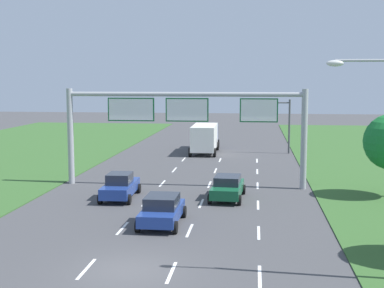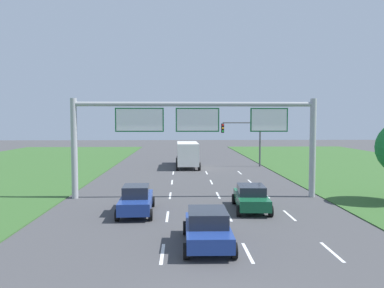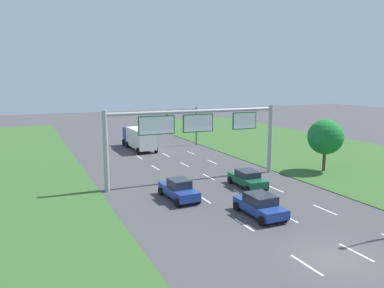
{
  "view_description": "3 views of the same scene",
  "coord_description": "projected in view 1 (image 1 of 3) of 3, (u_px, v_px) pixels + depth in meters",
  "views": [
    {
      "loc": [
        4.96,
        -20.29,
        7.67
      ],
      "look_at": [
        0.85,
        14.7,
        3.38
      ],
      "focal_mm": 50.0,
      "sensor_mm": 36.0,
      "label": 1
    },
    {
      "loc": [
        -1.01,
        -8.97,
        5.38
      ],
      "look_at": [
        -0.18,
        17.47,
        3.79
      ],
      "focal_mm": 35.0,
      "sensor_mm": 36.0,
      "label": 2
    },
    {
      "loc": [
        -14.6,
        -13.92,
        9.43
      ],
      "look_at": [
        -0.88,
        16.21,
        3.77
      ],
      "focal_mm": 35.0,
      "sensor_mm": 36.0,
      "label": 3
    }
  ],
  "objects": [
    {
      "name": "ground_plane",
      "position": [
        128.0,
        271.0,
        21.5
      ],
      "size": [
        200.0,
        200.0,
        0.0
      ],
      "primitive_type": "plane",
      "color": "#424244"
    },
    {
      "name": "lane_dashes_slip",
      "position": [
        259.0,
        233.0,
        26.81
      ],
      "size": [
        0.14,
        50.4,
        0.01
      ],
      "color": "white",
      "rests_on": "ground_plane"
    },
    {
      "name": "car_near_red",
      "position": [
        162.0,
        210.0,
        28.26
      ],
      "size": [
        2.15,
        4.33,
        1.57
      ],
      "rotation": [
        0.0,
        0.0,
        -0.01
      ],
      "color": "navy",
      "rests_on": "ground_plane"
    },
    {
      "name": "sign_gantry",
      "position": [
        185.0,
        118.0,
        37.89
      ],
      "size": [
        17.24,
        0.44,
        7.0
      ],
      "color": "#9EA0A5",
      "rests_on": "ground_plane"
    },
    {
      "name": "lane_dashes_inner_right",
      "position": [
        190.0,
        230.0,
        27.22
      ],
      "size": [
        0.14,
        50.4,
        0.01
      ],
      "color": "white",
      "rests_on": "ground_plane"
    },
    {
      "name": "lane_dashes_inner_left",
      "position": [
        122.0,
        228.0,
        27.62
      ],
      "size": [
        0.14,
        50.4,
        0.01
      ],
      "color": "white",
      "rests_on": "ground_plane"
    },
    {
      "name": "box_truck",
      "position": [
        205.0,
        137.0,
        56.26
      ],
      "size": [
        2.77,
        8.65,
        2.94
      ],
      "rotation": [
        0.0,
        0.0,
        0.01
      ],
      "color": "navy",
      "rests_on": "ground_plane"
    },
    {
      "name": "traffic_light_mast",
      "position": [
        271.0,
        116.0,
        55.15
      ],
      "size": [
        4.76,
        0.49,
        5.6
      ],
      "color": "#47494F",
      "rests_on": "ground_plane"
    },
    {
      "name": "car_lead_silver",
      "position": [
        228.0,
        187.0,
        34.3
      ],
      "size": [
        2.27,
        4.46,
        1.51
      ],
      "rotation": [
        0.0,
        0.0,
        -0.06
      ],
      "color": "#145633",
      "rests_on": "ground_plane"
    },
    {
      "name": "street_lamp",
      "position": [
        382.0,
        149.0,
        19.95
      ],
      "size": [
        2.61,
        0.32,
        8.5
      ],
      "color": "#9EA0A5",
      "rests_on": "ground_plane"
    },
    {
      "name": "car_mid_lane",
      "position": [
        120.0,
        186.0,
        34.44
      ],
      "size": [
        2.16,
        4.53,
        1.67
      ],
      "rotation": [
        0.0,
        0.0,
        0.04
      ],
      "color": "navy",
      "rests_on": "ground_plane"
    }
  ]
}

